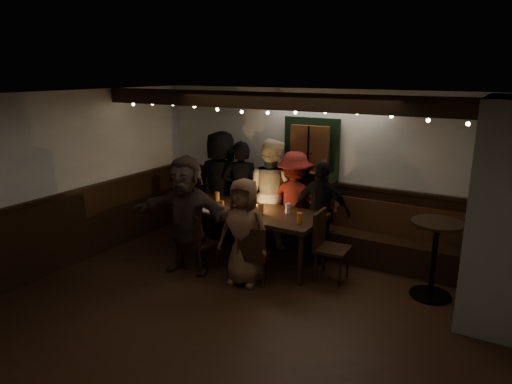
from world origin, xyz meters
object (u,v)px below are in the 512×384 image
Objects in this scene: chair_near_right at (253,252)px; person_b at (241,192)px; person_a at (221,185)px; chair_near_left at (196,239)px; high_top at (435,250)px; person_f at (187,215)px; person_d at (294,201)px; person_c at (271,193)px; person_e at (322,211)px; dining_table at (249,214)px; chair_end at (326,241)px; person_g at (244,232)px.

chair_near_right is 0.49× the size of person_b.
chair_near_right is 0.45× the size of person_a.
chair_near_left is 0.87× the size of high_top.
person_b is 1.42m from person_f.
person_d is (1.37, 0.10, -0.12)m from person_a.
person_a is 1.04× the size of person_c.
person_b is at bearing -1.15° from person_e.
dining_table is 1.28m from chair_end.
person_e reaches higher than chair_near_right.
chair_near_right is 0.47× the size of person_c.
chair_near_left is at bearing 176.21° from person_g.
high_top reaches higher than chair_near_left.
person_f is (-3.24, -0.98, 0.21)m from high_top.
person_a is (-0.54, 1.44, 0.43)m from chair_near_left.
person_g is at bearing 110.66° from person_c.
high_top is 0.59× the size of person_b.
high_top is 2.79m from person_c.
person_b reaches higher than person_f.
person_d reaches higher than chair_near_left.
person_e is at bearing 155.37° from person_b.
chair_near_left is at bearing 103.56° from person_a.
person_c is (0.50, 0.13, 0.03)m from person_b.
dining_table is at bearing 106.18° from person_b.
person_a is 1.26× the size of person_g.
person_d is at bearing -170.60° from person_c.
person_d is 1.05× the size of person_e.
person_a is 1.94m from person_g.
dining_table is 1.47× the size of person_e.
dining_table is 1.52× the size of person_g.
person_c reaches higher than person_f.
chair_near_right is at bearing 115.64° from person_c.
person_c is (-1.31, 0.77, 0.35)m from chair_end.
person_b is (-1.81, 0.64, 0.32)m from chair_end.
person_e reaches higher than person_g.
person_a is 1.38m from person_d.
chair_near_left is 3.26m from high_top.
person_f reaches higher than person_e.
high_top reaches higher than chair_end.
person_a is 0.45m from person_b.
chair_near_left is at bearing 8.61° from person_f.
chair_end is (1.27, -0.01, -0.19)m from dining_table.
chair_near_left is 1.44m from person_b.
chair_end is at bearing 13.60° from person_f.
chair_end is 1.95m from person_b.
dining_table is 0.80m from person_g.
person_c is 0.43m from person_d.
person_d is at bearing 81.84° from person_g.
person_c reaches higher than person_b.
person_e is (0.97, -0.13, -0.13)m from person_c.
person_b reaches higher than chair_end.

